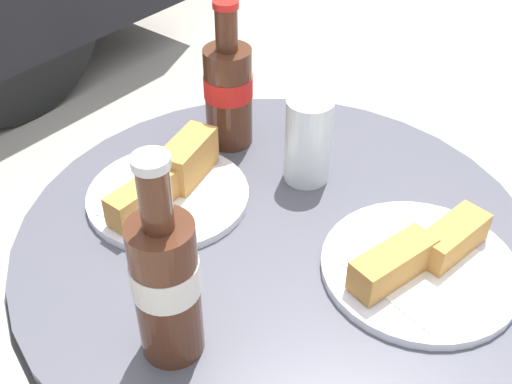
# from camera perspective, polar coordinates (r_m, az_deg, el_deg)

# --- Properties ---
(bistro_table) EXTENTS (0.70, 0.70, 0.70)m
(bistro_table) POSITION_cam_1_polar(r_m,az_deg,el_deg) (0.96, 1.63, -9.99)
(bistro_table) COLOR #333333
(bistro_table) RESTS_ON ground_plane
(cola_bottle_left) EXTENTS (0.07, 0.07, 0.23)m
(cola_bottle_left) POSITION_cam_1_polar(r_m,az_deg,el_deg) (0.97, -2.48, 9.02)
(cola_bottle_left) COLOR #4C2819
(cola_bottle_left) RESTS_ON bistro_table
(cola_bottle_right) EXTENTS (0.07, 0.07, 0.25)m
(cola_bottle_right) POSITION_cam_1_polar(r_m,az_deg,el_deg) (0.66, -8.02, -7.91)
(cola_bottle_right) COLOR #4C2819
(cola_bottle_right) RESTS_ON bistro_table
(drinking_glass) EXTENTS (0.07, 0.07, 0.13)m
(drinking_glass) POSITION_cam_1_polar(r_m,az_deg,el_deg) (0.91, 4.63, 4.31)
(drinking_glass) COLOR silver
(drinking_glass) RESTS_ON bistro_table
(lunch_plate_near) EXTENTS (0.24, 0.24, 0.06)m
(lunch_plate_near) POSITION_cam_1_polar(r_m,az_deg,el_deg) (0.81, 14.38, -6.08)
(lunch_plate_near) COLOR white
(lunch_plate_near) RESTS_ON bistro_table
(lunch_plate_far) EXTENTS (0.23, 0.23, 0.07)m
(lunch_plate_far) POSITION_cam_1_polar(r_m,az_deg,el_deg) (0.90, -7.69, 0.50)
(lunch_plate_far) COLOR white
(lunch_plate_far) RESTS_ON bistro_table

